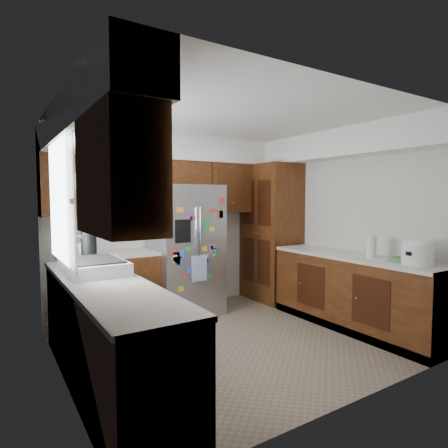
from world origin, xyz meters
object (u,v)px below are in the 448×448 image
(pantry, at_px, (271,232))
(rice_cooker, at_px, (418,251))
(paper_towel, at_px, (371,247))
(fridge, at_px, (185,250))

(pantry, relative_size, rice_cooker, 6.47)
(pantry, height_order, paper_towel, pantry)
(pantry, bearing_deg, fridge, 177.94)
(pantry, xyz_separation_m, paper_towel, (-0.01, -1.86, -0.03))
(rice_cooker, height_order, paper_towel, rice_cooker)
(fridge, height_order, paper_towel, fridge)
(pantry, relative_size, fridge, 1.19)
(pantry, bearing_deg, rice_cooker, -90.01)
(pantry, distance_m, fridge, 1.51)
(rice_cooker, distance_m, paper_towel, 0.56)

